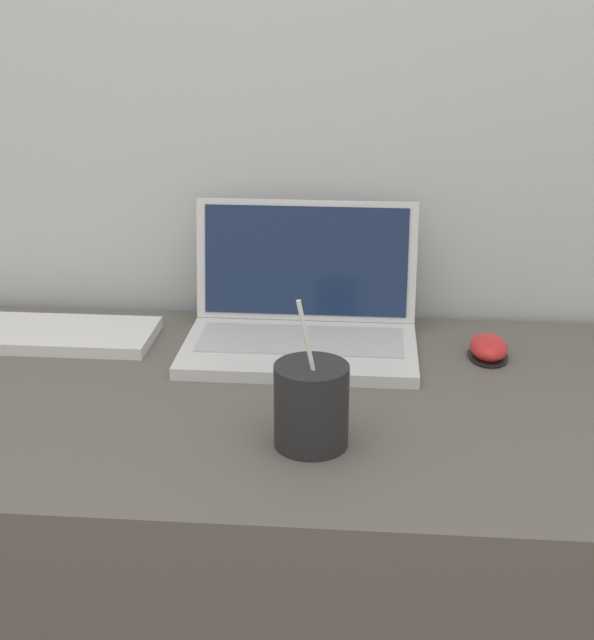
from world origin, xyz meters
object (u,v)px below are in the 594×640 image
at_px(laptop, 302,318).
at_px(computer_mouse, 488,348).
at_px(drink_cup, 311,404).
at_px(external_keyboard, 26,333).

distance_m(laptop, computer_mouse, 0.31).
bearing_deg(drink_cup, laptop, 96.63).
bearing_deg(laptop, external_keyboard, -178.55).
height_order(drink_cup, external_keyboard, drink_cup).
xyz_separation_m(drink_cup, computer_mouse, (0.27, 0.32, -0.04)).
relative_size(laptop, computer_mouse, 3.93).
height_order(computer_mouse, external_keyboard, computer_mouse).
height_order(laptop, computer_mouse, laptop).
bearing_deg(drink_cup, external_keyboard, 147.18).
height_order(drink_cup, computer_mouse, drink_cup).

